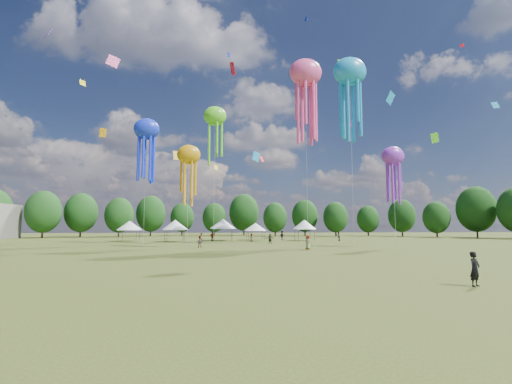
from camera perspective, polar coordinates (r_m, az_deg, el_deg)
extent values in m
plane|color=#384416|center=(19.24, 10.36, -13.77)|extent=(300.00, 300.00, 0.00)
imported|color=black|center=(20.43, 31.08, -10.29)|extent=(0.70, 0.60, 1.63)
imported|color=gray|center=(49.40, -8.86, -7.76)|extent=(0.81, 0.68, 1.52)
imported|color=gray|center=(68.30, -0.71, -7.16)|extent=(0.71, 0.87, 1.53)
imported|color=gray|center=(72.86, 12.81, -6.82)|extent=(0.71, 0.90, 1.78)
imported|color=gray|center=(75.37, 4.12, -6.84)|extent=(1.40, 1.07, 1.92)
imported|color=gray|center=(71.18, -6.88, -6.94)|extent=(1.14, 0.90, 1.81)
imported|color=gray|center=(60.62, 2.22, -7.32)|extent=(1.59, 0.95, 1.64)
imported|color=gray|center=(61.98, -8.63, -7.17)|extent=(0.59, 0.73, 1.75)
imported|color=gray|center=(46.01, 8.12, -7.81)|extent=(0.89, 1.01, 1.74)
cylinder|color=#47474C|center=(73.48, -20.78, -6.48)|extent=(0.08, 0.08, 2.07)
cylinder|color=#47474C|center=(76.68, -20.20, -6.44)|extent=(0.08, 0.08, 2.07)
cylinder|color=#47474C|center=(72.78, -18.25, -6.57)|extent=(0.08, 0.08, 2.07)
cylinder|color=#47474C|center=(76.01, -17.77, -6.53)|extent=(0.08, 0.08, 2.07)
cube|color=white|center=(74.70, -19.22, -5.67)|extent=(3.69, 3.69, 0.10)
cone|color=white|center=(74.70, -19.20, -4.96)|extent=(4.80, 4.80, 1.77)
cylinder|color=#47474C|center=(68.77, -14.12, -6.73)|extent=(0.08, 0.08, 2.15)
cylinder|color=#47474C|center=(72.08, -13.79, -6.67)|extent=(0.08, 0.08, 2.15)
cylinder|color=#47474C|center=(68.45, -11.33, -6.79)|extent=(0.08, 0.08, 2.15)
cylinder|color=#47474C|center=(71.77, -11.13, -6.73)|extent=(0.08, 0.08, 2.15)
cube|color=white|center=(70.23, -12.57, -5.81)|extent=(3.73, 3.73, 0.10)
cone|color=white|center=(70.23, -12.56, -5.01)|extent=(4.85, 4.85, 1.85)
cylinder|color=#47474C|center=(73.08, -6.61, -6.70)|extent=(0.08, 0.08, 2.32)
cylinder|color=#47474C|center=(76.71, -6.63, -6.64)|extent=(0.08, 0.08, 2.32)
cylinder|color=#47474C|center=(73.20, -3.75, -6.72)|extent=(0.08, 0.08, 2.32)
cylinder|color=#47474C|center=(76.82, -3.91, -6.66)|extent=(0.08, 0.08, 2.32)
cube|color=white|center=(74.91, -5.22, -5.76)|extent=(4.03, 4.03, 0.10)
cone|color=white|center=(74.91, -5.21, -4.96)|extent=(5.24, 5.24, 1.99)
cylinder|color=#47474C|center=(75.09, -1.20, -6.87)|extent=(0.08, 0.08, 1.87)
cylinder|color=#47474C|center=(78.35, -1.45, -6.81)|extent=(0.08, 0.08, 1.87)
cylinder|color=#47474C|center=(75.49, 1.29, -6.87)|extent=(0.08, 0.08, 1.87)
cylinder|color=#47474C|center=(78.73, 0.94, -6.81)|extent=(0.08, 0.08, 1.87)
cube|color=white|center=(76.88, -0.10, -6.11)|extent=(3.67, 3.67, 0.10)
cone|color=white|center=(76.88, -0.10, -5.47)|extent=(4.77, 4.77, 1.60)
cylinder|color=#47474C|center=(72.26, 6.67, -6.76)|extent=(0.08, 0.08, 2.21)
cylinder|color=#47474C|center=(75.41, 6.09, -6.71)|extent=(0.08, 0.08, 2.21)
cylinder|color=#47474C|center=(73.09, 9.16, -6.71)|extent=(0.08, 0.08, 2.21)
cylinder|color=#47474C|center=(76.21, 8.47, -6.67)|extent=(0.08, 0.08, 2.21)
cube|color=white|center=(74.20, 7.59, -5.82)|extent=(3.64, 3.64, 0.10)
cone|color=white|center=(74.20, 7.58, -5.05)|extent=(4.73, 4.73, 1.90)
ellipsoid|color=#60E626|center=(58.48, -6.44, 11.75)|extent=(3.58, 2.51, 3.04)
cylinder|color=beige|center=(56.35, -6.55, 1.95)|extent=(0.03, 0.03, 20.06)
ellipsoid|color=#FF4B98|center=(61.28, 7.78, 18.04)|extent=(5.21, 3.65, 4.43)
cylinder|color=beige|center=(57.25, 7.95, 5.46)|extent=(0.03, 0.03, 27.18)
ellipsoid|color=#9731DA|center=(52.81, 20.65, 5.30)|extent=(3.11, 2.17, 2.64)
cylinder|color=beige|center=(52.06, 20.88, -1.39)|extent=(0.03, 0.03, 12.34)
ellipsoid|color=#1B33F7|center=(64.52, -16.77, 9.42)|extent=(4.25, 2.98, 3.62)
cylinder|color=beige|center=(62.79, -17.01, 0.96)|extent=(0.03, 0.03, 19.10)
ellipsoid|color=orange|center=(50.63, -10.50, 5.78)|extent=(3.17, 2.22, 2.70)
cylinder|color=beige|center=(49.80, -10.63, -1.34)|extent=(0.03, 0.03, 12.59)
ellipsoid|color=#1A99DE|center=(67.30, 14.47, 17.79)|extent=(5.76, 4.03, 4.90)
cylinder|color=beige|center=(63.04, 14.78, 5.50)|extent=(0.03, 0.03, 29.17)
cube|color=#1A99DE|center=(85.65, 0.01, 5.58)|extent=(1.99, 1.27, 2.65)
cube|color=#FF4B98|center=(89.71, 13.37, 16.83)|extent=(0.83, 0.25, 1.02)
cube|color=#FE1623|center=(72.19, 0.89, 5.18)|extent=(1.15, 1.14, 1.19)
cube|color=#1B33F7|center=(82.60, -4.29, 20.64)|extent=(0.63, 0.87, 1.15)
cube|color=#1A99DE|center=(70.46, 33.38, 11.29)|extent=(0.94, 0.80, 1.28)
cube|color=#FF4B98|center=(55.74, -21.48, 18.52)|extent=(1.59, 1.42, 2.18)
cube|color=#9731DA|center=(54.47, -29.81, 20.75)|extent=(1.09, 1.36, 1.41)
cube|color=#FE1623|center=(66.72, -3.70, 18.73)|extent=(1.04, 2.37, 2.49)
cube|color=orange|center=(90.36, -12.26, 5.61)|extent=(2.13, 1.42, 2.37)
cube|color=#F6FA19|center=(63.11, -25.53, 15.17)|extent=(0.94, 1.01, 1.09)
cube|color=#60E626|center=(70.56, 13.24, 18.84)|extent=(1.59, 0.46, 1.99)
cube|color=#1A99DE|center=(74.67, 20.32, 13.65)|extent=(2.34, 1.03, 2.66)
cube|color=#9731DA|center=(93.86, 14.48, 10.24)|extent=(1.26, 0.57, 1.42)
cube|color=#FE1623|center=(71.41, 29.57, 19.35)|extent=(0.71, 0.60, 0.74)
cube|color=orange|center=(75.89, -22.86, 8.56)|extent=(1.27, 1.27, 1.70)
cube|color=#F6FA19|center=(75.42, -6.31, 3.85)|extent=(0.91, 1.10, 1.25)
cube|color=#60E626|center=(58.25, 26.22, 7.62)|extent=(1.40, 0.36, 1.61)
cube|color=#1B33F7|center=(88.69, 7.82, 25.24)|extent=(0.43, 0.91, 1.15)
cylinder|color=#38281C|center=(104.95, -30.47, -5.31)|extent=(0.44, 0.44, 3.36)
ellipsoid|color=#184015|center=(105.01, -30.35, -2.68)|extent=(8.40, 8.40, 10.51)
cylinder|color=#38281C|center=(109.45, -25.82, -5.48)|extent=(0.44, 0.44, 3.41)
ellipsoid|color=#184015|center=(109.51, -25.71, -2.92)|extent=(8.53, 8.53, 10.66)
cylinder|color=#38281C|center=(106.19, -20.72, -5.78)|extent=(0.44, 0.44, 3.07)
ellipsoid|color=#184015|center=(106.23, -20.64, -3.41)|extent=(7.66, 7.66, 9.58)
cylinder|color=#38281C|center=(112.95, -16.20, -5.78)|extent=(0.44, 0.44, 3.43)
ellipsoid|color=#184015|center=(113.00, -16.14, -3.28)|extent=(8.58, 8.58, 10.73)
cylinder|color=#38281C|center=(117.50, -11.53, -5.98)|extent=(0.44, 0.44, 2.95)
ellipsoid|color=#184015|center=(117.53, -11.49, -3.92)|extent=(7.37, 7.37, 9.21)
cylinder|color=#38281C|center=(113.25, -6.57, -6.10)|extent=(0.44, 0.44, 2.89)
ellipsoid|color=#184015|center=(113.28, -6.55, -3.99)|extent=(7.23, 7.23, 9.04)
cylinder|color=#38281C|center=(118.14, -1.90, -5.87)|extent=(0.44, 0.44, 3.84)
ellipsoid|color=#184015|center=(118.23, -1.89, -3.20)|extent=(9.60, 9.60, 11.99)
cylinder|color=#38281C|center=(108.27, 3.02, -6.17)|extent=(0.44, 0.44, 2.84)
ellipsoid|color=#184015|center=(108.30, 3.01, -4.01)|extent=(7.11, 7.11, 8.89)
cylinder|color=#38281C|center=(112.89, 7.69, -6.02)|extent=(0.44, 0.44, 3.16)
ellipsoid|color=#184015|center=(112.93, 7.66, -3.71)|extent=(7.91, 7.91, 9.88)
cylinder|color=#38281C|center=(109.66, 12.40, -6.03)|extent=(0.44, 0.44, 2.88)
ellipsoid|color=#184015|center=(109.69, 12.36, -3.87)|extent=(7.21, 7.21, 9.01)
cylinder|color=#38281C|center=(115.49, 17.18, -5.94)|extent=(0.44, 0.44, 2.63)
ellipsoid|color=#184015|center=(115.50, 17.13, -4.07)|extent=(6.57, 6.57, 8.22)
cylinder|color=#38281C|center=(116.35, 21.95, -5.66)|extent=(0.44, 0.44, 3.13)
ellipsoid|color=#184015|center=(116.39, 21.88, -3.45)|extent=(7.81, 7.81, 9.77)
cylinder|color=#38281C|center=(107.76, 26.50, -5.65)|extent=(0.44, 0.44, 2.72)
ellipsoid|color=#184015|center=(107.78, 26.41, -3.57)|extent=(6.80, 6.80, 8.50)
cylinder|color=#38281C|center=(110.86, 31.35, -5.12)|extent=(0.44, 0.44, 3.81)
ellipsoid|color=#184015|center=(110.95, 31.21, -2.29)|extent=(9.52, 9.52, 11.90)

